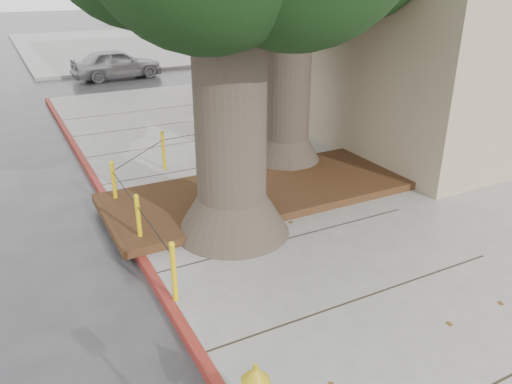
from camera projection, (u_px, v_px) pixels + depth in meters
The scene contains 8 objects.
ground at pixel (334, 316), 7.01m from camera, with size 140.00×140.00×0.00m, color #28282B.
sidewalk_main at pixel (482, 178), 11.55m from camera, with size 16.00×26.00×0.15m, color slate.
sidewalk_far at pixel (146, 44), 33.88m from camera, with size 16.00×20.00×0.15m, color slate.
curb_red at pixel (144, 263), 8.16m from camera, with size 0.14×26.00×0.16m, color maroon.
planter_bed at pixel (260, 191), 10.46m from camera, with size 6.40×2.60×0.16m, color black.
bollard_ring at pixel (171, 179), 9.93m from camera, with size 3.79×5.39×0.95m.
car_silver at pixel (117, 64), 22.72m from camera, with size 1.61×3.99×1.36m, color #A5A4A9.
car_red at pixel (316, 52), 25.97m from camera, with size 1.44×4.14×1.36m, color maroon.
Camera 1 is at (-3.62, -4.56, 4.41)m, focal length 35.00 mm.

